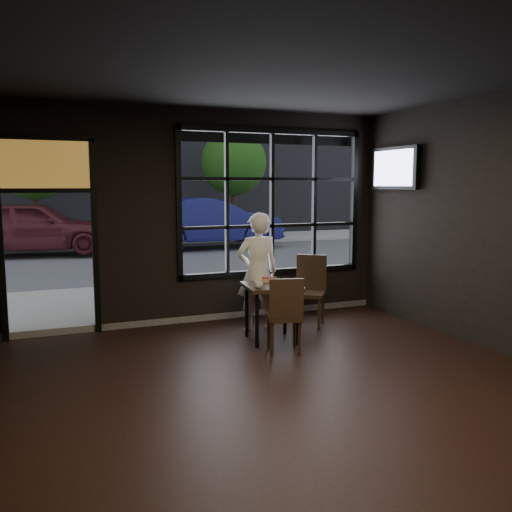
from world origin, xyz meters
name	(u,v)px	position (x,y,z in m)	size (l,w,h in m)	color
floor	(305,409)	(0.00, 0.00, -0.01)	(6.00, 7.00, 0.02)	black
ceiling	(309,52)	(0.00, 0.00, 3.21)	(6.00, 7.00, 0.02)	black
window_frame	(272,203)	(1.20, 3.50, 1.80)	(3.06, 0.12, 2.28)	black
stained_transom	(45,164)	(-2.10, 3.50, 2.35)	(1.20, 0.06, 0.70)	orange
street_asphalt	(85,227)	(0.00, 24.00, -0.02)	(60.00, 41.00, 0.04)	#545456
building_across	(80,68)	(0.00, 23.00, 7.50)	(28.00, 12.00, 15.00)	#5B5956
cafe_table	(272,313)	(0.61, 2.15, 0.38)	(0.71, 0.71, 0.77)	black
chair_near	(284,314)	(0.55, 1.64, 0.48)	(0.42, 0.42, 0.96)	black
chair_window	(309,291)	(1.42, 2.64, 0.52)	(0.45, 0.45, 1.04)	black
man	(257,272)	(0.63, 2.71, 0.85)	(0.62, 0.41, 1.69)	white
hotdog	(269,280)	(0.65, 2.33, 0.79)	(0.20, 0.08, 0.06)	tan
cup	(258,285)	(0.34, 1.97, 0.81)	(0.12, 0.12, 0.10)	silver
tv	(395,168)	(2.93, 2.71, 2.33)	(0.13, 1.11, 0.65)	black
navy_car	(209,222)	(2.98, 12.61, 0.88)	(1.65, 4.73, 1.56)	#15154E
maroon_car	(34,226)	(-2.31, 12.74, 0.87)	(1.82, 4.52, 1.54)	#4E1A1E
tree_left	(34,166)	(-2.23, 14.87, 2.68)	(2.23, 2.23, 3.81)	#332114
tree_right	(234,163)	(4.56, 14.55, 2.87)	(2.39, 2.39, 4.08)	#332114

